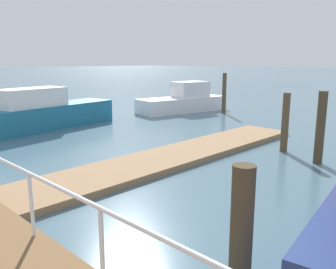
{
  "coord_description": "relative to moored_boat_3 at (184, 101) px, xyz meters",
  "views": [
    {
      "loc": [
        -5.38,
        4.22,
        3.16
      ],
      "look_at": [
        1.41,
        10.82,
        1.16
      ],
      "focal_mm": 37.58,
      "sensor_mm": 36.0,
      "label": 1
    }
  ],
  "objects": [
    {
      "name": "dock_piling_0",
      "position": [
        -5.67,
        -10.61,
        0.47
      ],
      "size": [
        0.27,
        0.27,
        2.26
      ],
      "primitive_type": "cylinder",
      "color": "#473826",
      "rests_on": "ground_plane"
    },
    {
      "name": "moored_boat_5",
      "position": [
        -8.91,
        0.95,
        0.08
      ],
      "size": [
        7.25,
        2.78,
        1.94
      ],
      "color": "#1E6B8C",
      "rests_on": "ground_plane"
    },
    {
      "name": "dock_piling_1",
      "position": [
        -5.03,
        -9.16,
        0.37
      ],
      "size": [
        0.25,
        0.25,
        2.07
      ],
      "primitive_type": "cylinder",
      "color": "brown",
      "rests_on": "ground_plane"
    },
    {
      "name": "dock_piling_5",
      "position": [
        1.09,
        -2.26,
        0.55
      ],
      "size": [
        0.25,
        0.25,
        2.43
      ],
      "primitive_type": "cylinder",
      "color": "brown",
      "rests_on": "ground_plane"
    },
    {
      "name": "floating_dock",
      "position": [
        -8.46,
        -7.03,
        -0.58
      ],
      "size": [
        12.37,
        2.0,
        0.18
      ],
      "primitive_type": "cube",
      "color": "#93704C",
      "rests_on": "ground_plane"
    },
    {
      "name": "boardwalk_railing",
      "position": [
        -14.3,
        -9.45,
        0.59
      ],
      "size": [
        0.06,
        30.34,
        1.08
      ],
      "color": "white",
      "rests_on": "boardwalk"
    },
    {
      "name": "moored_boat_3",
      "position": [
        0.0,
        0.0,
        0.0
      ],
      "size": [
        6.11,
        2.87,
        1.85
      ],
      "color": "white",
      "rests_on": "ground_plane"
    },
    {
      "name": "dock_piling_4",
      "position": [
        -12.52,
        -12.18,
        0.22
      ],
      "size": [
        0.33,
        0.33,
        1.77
      ],
      "primitive_type": "cylinder",
      "color": "#473826",
      "rests_on": "ground_plane"
    }
  ]
}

